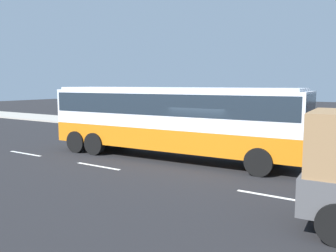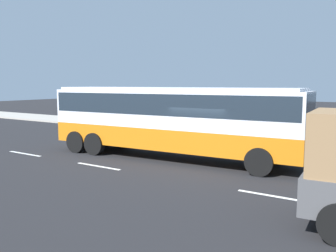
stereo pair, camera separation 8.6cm
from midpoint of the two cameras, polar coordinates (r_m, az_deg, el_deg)
ground_plane at (r=15.77m, az=6.20°, el=-6.07°), size 120.00×120.00×0.00m
sidewalk_curb at (r=24.34m, az=16.25°, el=-1.56°), size 80.00×4.00×0.15m
lane_centreline at (r=12.32m, az=9.63°, el=-9.80°), size 35.25×0.16×0.01m
coach_bus at (r=16.57m, az=0.64°, el=1.83°), size 12.29×3.21×3.32m
pedestrian_near_curb at (r=22.90m, az=18.51°, el=0.33°), size 0.32×0.32×1.59m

